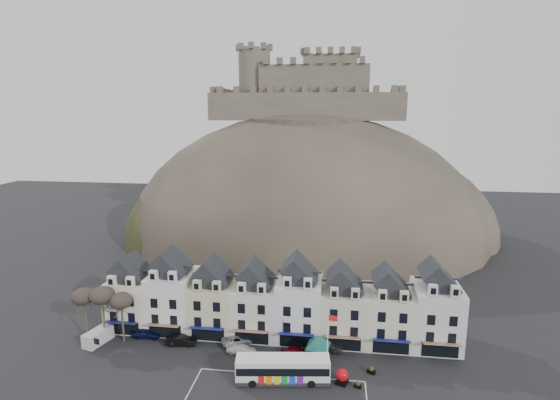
% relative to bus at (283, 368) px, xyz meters
% --- Properties ---
extents(ground, '(300.00, 300.00, 0.00)m').
position_rel_bus_xyz_m(ground, '(-2.35, -3.72, -1.89)').
color(ground, black).
rests_on(ground, ground).
extents(coach_bay_markings, '(22.00, 7.50, 0.01)m').
position_rel_bus_xyz_m(coach_bay_markings, '(-0.35, -2.47, -1.89)').
color(coach_bay_markings, silver).
rests_on(coach_bay_markings, ground).
extents(townhouse_terrace, '(54.40, 9.35, 11.80)m').
position_rel_bus_xyz_m(townhouse_terrace, '(-2.20, 12.25, 3.41)').
color(townhouse_terrace, white).
rests_on(townhouse_terrace, ground).
extents(castle_hill, '(100.00, 76.00, 68.00)m').
position_rel_bus_xyz_m(castle_hill, '(-1.10, 65.23, -1.78)').
color(castle_hill, '#332E27').
rests_on(castle_hill, ground).
extents(castle, '(50.20, 22.20, 22.00)m').
position_rel_bus_xyz_m(castle, '(-1.84, 72.21, 38.31)').
color(castle, brown).
rests_on(castle, ground).
extents(tree_left_far, '(3.61, 3.61, 8.24)m').
position_rel_bus_xyz_m(tree_left_far, '(-31.35, 6.78, 5.01)').
color(tree_left_far, '#342B21').
rests_on(tree_left_far, ground).
extents(tree_left_mid, '(3.78, 3.78, 8.64)m').
position_rel_bus_xyz_m(tree_left_mid, '(-28.35, 6.78, 5.35)').
color(tree_left_mid, '#342B21').
rests_on(tree_left_mid, ground).
extents(tree_left_near, '(3.43, 3.43, 7.84)m').
position_rel_bus_xyz_m(tree_left_near, '(-25.35, 6.78, 4.67)').
color(tree_left_near, '#342B21').
rests_on(tree_left_near, ground).
extents(bus, '(12.35, 4.33, 3.41)m').
position_rel_bus_xyz_m(bus, '(0.00, 0.00, 0.00)').
color(bus, '#262628').
rests_on(bus, ground).
extents(bus_shelter, '(6.20, 6.20, 3.98)m').
position_rel_bus_xyz_m(bus_shelter, '(4.31, 5.24, 1.20)').
color(bus_shelter, black).
rests_on(bus_shelter, ground).
extents(red_buoy, '(1.77, 1.77, 2.04)m').
position_rel_bus_xyz_m(red_buoy, '(7.65, 0.50, -0.84)').
color(red_buoy, black).
rests_on(red_buoy, ground).
extents(flagpole, '(1.27, 0.25, 8.85)m').
position_rel_bus_xyz_m(flagpole, '(5.75, 2.26, 3.17)').
color(flagpole, silver).
rests_on(flagpole, ground).
extents(white_van, '(3.14, 4.94, 2.09)m').
position_rel_bus_xyz_m(white_van, '(-28.96, 5.78, -0.84)').
color(white_van, silver).
rests_on(white_van, ground).
extents(planter_west, '(1.00, 0.72, 0.90)m').
position_rel_bus_xyz_m(planter_west, '(9.65, -0.08, -1.45)').
color(planter_west, black).
rests_on(planter_west, ground).
extents(planter_east, '(1.18, 0.92, 1.06)m').
position_rel_bus_xyz_m(planter_east, '(11.56, 3.28, -1.38)').
color(planter_east, black).
rests_on(planter_east, ground).
extents(car_navy, '(4.58, 1.95, 1.54)m').
position_rel_bus_xyz_m(car_navy, '(-22.35, 8.28, -1.12)').
color(car_navy, '#0B1039').
rests_on(car_navy, ground).
extents(car_black, '(4.69, 2.09, 1.49)m').
position_rel_bus_xyz_m(car_black, '(-16.30, 6.86, -1.14)').
color(car_black, black).
rests_on(car_black, ground).
extents(car_silver, '(5.23, 3.96, 1.34)m').
position_rel_bus_xyz_m(car_silver, '(-7.95, 8.28, -1.22)').
color(car_silver, '#A1A4A9').
rests_on(car_silver, ground).
extents(car_white, '(4.66, 2.36, 1.30)m').
position_rel_bus_xyz_m(car_white, '(-6.75, 5.78, -1.24)').
color(car_white, silver).
rests_on(car_white, ground).
extents(car_maroon, '(4.95, 2.99, 1.58)m').
position_rel_bus_xyz_m(car_maroon, '(1.25, 5.86, -1.10)').
color(car_maroon, '#550412').
rests_on(car_maroon, ground).
extents(car_charcoal, '(4.91, 2.51, 1.54)m').
position_rel_bus_xyz_m(car_charcoal, '(5.44, 8.28, -1.12)').
color(car_charcoal, black).
rests_on(car_charcoal, ground).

